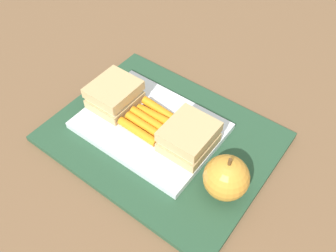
# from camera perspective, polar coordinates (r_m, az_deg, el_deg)

# --- Properties ---
(ground_plane) EXTENTS (2.40, 2.40, 0.00)m
(ground_plane) POSITION_cam_1_polar(r_m,az_deg,el_deg) (0.61, -0.95, -2.05)
(ground_plane) COLOR brown
(lunchbag_mat) EXTENTS (0.36, 0.28, 0.01)m
(lunchbag_mat) POSITION_cam_1_polar(r_m,az_deg,el_deg) (0.60, -0.95, -1.75)
(lunchbag_mat) COLOR #284C33
(lunchbag_mat) RESTS_ON ground_plane
(food_tray) EXTENTS (0.23, 0.17, 0.01)m
(food_tray) POSITION_cam_1_polar(r_m,az_deg,el_deg) (0.60, -2.85, 0.01)
(food_tray) COLOR white
(food_tray) RESTS_ON lunchbag_mat
(sandwich_half_left) EXTENTS (0.07, 0.08, 0.04)m
(sandwich_half_left) POSITION_cam_1_polar(r_m,az_deg,el_deg) (0.62, -8.57, 4.98)
(sandwich_half_left) COLOR tan
(sandwich_half_left) RESTS_ON food_tray
(sandwich_half_right) EXTENTS (0.07, 0.08, 0.04)m
(sandwich_half_right) POSITION_cam_1_polar(r_m,az_deg,el_deg) (0.55, 3.36, -1.78)
(sandwich_half_right) COLOR tan
(sandwich_half_right) RESTS_ON food_tray
(carrot_sticks_bundle) EXTENTS (0.08, 0.07, 0.02)m
(carrot_sticks_bundle) POSITION_cam_1_polar(r_m,az_deg,el_deg) (0.59, -2.92, 0.86)
(carrot_sticks_bundle) COLOR orange
(carrot_sticks_bundle) RESTS_ON food_tray
(apple) EXTENTS (0.07, 0.07, 0.08)m
(apple) POSITION_cam_1_polar(r_m,az_deg,el_deg) (0.52, 9.30, -8.16)
(apple) COLOR gold
(apple) RESTS_ON lunchbag_mat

